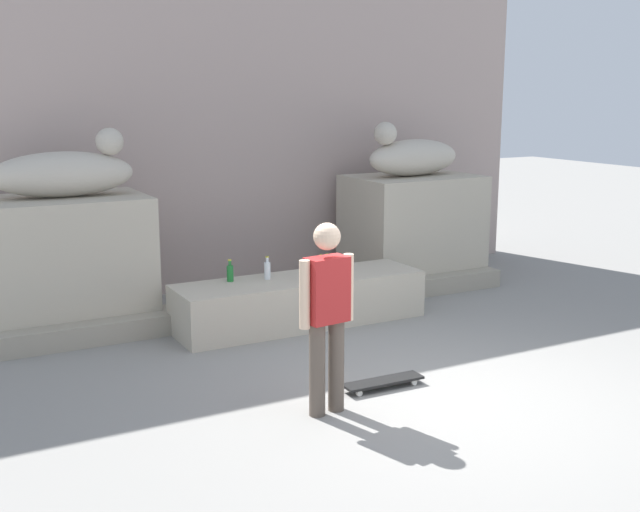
% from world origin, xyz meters
% --- Properties ---
extents(ground_plane, '(40.00, 40.00, 0.00)m').
position_xyz_m(ground_plane, '(0.00, 0.00, 0.00)').
color(ground_plane, gray).
extents(facade_wall, '(9.75, 0.60, 5.26)m').
position_xyz_m(facade_wall, '(0.00, 5.16, 2.63)').
color(facade_wall, '#AF9A92').
rests_on(facade_wall, ground_plane).
extents(pedestal_left, '(1.82, 1.28, 1.55)m').
position_xyz_m(pedestal_left, '(-2.43, 3.90, 0.77)').
color(pedestal_left, '#B7AD99').
rests_on(pedestal_left, ground_plane).
extents(pedestal_right, '(1.82, 1.28, 1.55)m').
position_xyz_m(pedestal_right, '(2.43, 3.90, 0.77)').
color(pedestal_right, '#B7AD99').
rests_on(pedestal_right, ground_plane).
extents(statue_reclining_left, '(1.62, 0.62, 0.78)m').
position_xyz_m(statue_reclining_left, '(-2.40, 3.90, 1.83)').
color(statue_reclining_left, beige).
rests_on(statue_reclining_left, pedestal_left).
extents(statue_reclining_right, '(1.66, 0.79, 0.78)m').
position_xyz_m(statue_reclining_right, '(2.40, 3.89, 1.83)').
color(statue_reclining_right, beige).
rests_on(statue_reclining_right, pedestal_right).
extents(ledge_block, '(3.03, 0.85, 0.57)m').
position_xyz_m(ledge_block, '(0.00, 2.72, 0.28)').
color(ledge_block, '#B7AD99').
rests_on(ledge_block, ground_plane).
extents(skater, '(0.54, 0.24, 1.67)m').
position_xyz_m(skater, '(-1.01, 0.24, 0.92)').
color(skater, brown).
rests_on(skater, ground_plane).
extents(skateboard, '(0.80, 0.22, 0.08)m').
position_xyz_m(skateboard, '(-0.27, 0.49, 0.06)').
color(skateboard, black).
rests_on(skateboard, ground_plane).
extents(bottle_clear, '(0.07, 0.07, 0.27)m').
position_xyz_m(bottle_clear, '(-0.37, 2.84, 0.68)').
color(bottle_clear, silver).
rests_on(bottle_clear, ledge_block).
extents(bottle_green, '(0.08, 0.08, 0.26)m').
position_xyz_m(bottle_green, '(-0.80, 2.95, 0.67)').
color(bottle_green, '#1E722D').
rests_on(bottle_green, ledge_block).
extents(bottle_brown, '(0.07, 0.07, 0.28)m').
position_xyz_m(bottle_brown, '(0.31, 2.63, 0.68)').
color(bottle_brown, '#593314').
rests_on(bottle_brown, ledge_block).
extents(bottle_orange, '(0.07, 0.07, 0.33)m').
position_xyz_m(bottle_orange, '(0.11, 2.40, 0.71)').
color(bottle_orange, orange).
rests_on(bottle_orange, ledge_block).
extents(stair_step, '(6.68, 0.50, 0.24)m').
position_xyz_m(stair_step, '(0.00, 3.24, 0.12)').
color(stair_step, gray).
rests_on(stair_step, ground_plane).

